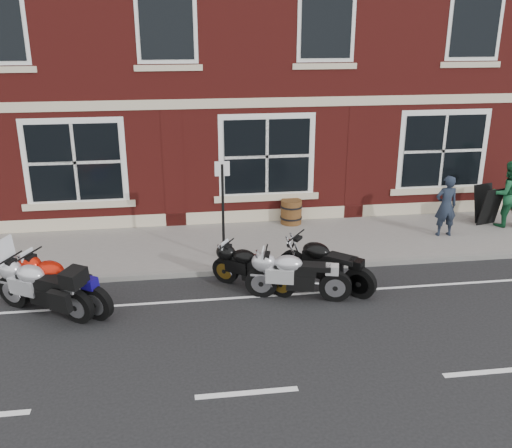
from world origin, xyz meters
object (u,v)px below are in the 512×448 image
at_px(moto_sport_black, 252,267).
at_px(parking_sign, 223,204).
at_px(moto_sport_silver, 296,273).
at_px(barrel_planter, 291,212).
at_px(moto_sport_red, 62,282).
at_px(moto_naked_black, 325,262).
at_px(moto_touring_silver, 42,285).
at_px(pedestrian_left, 446,206).
at_px(a_board_sign, 487,205).
at_px(pedestrian_right, 507,194).

distance_m(moto_sport_black, parking_sign, 1.75).
height_order(moto_sport_silver, barrel_planter, moto_sport_silver).
bearing_deg(moto_sport_red, moto_naked_black, -53.60).
relative_size(moto_sport_black, moto_sport_silver, 0.78).
height_order(moto_touring_silver, moto_sport_black, moto_touring_silver).
bearing_deg(pedestrian_left, moto_sport_red, 16.26).
bearing_deg(barrel_planter, a_board_sign, -7.92).
xyz_separation_m(moto_sport_red, a_board_sign, (10.70, 3.34, 0.05)).
bearing_deg(moto_sport_black, moto_naked_black, -58.69).
height_order(moto_naked_black, parking_sign, parking_sign).
bearing_deg(pedestrian_right, moto_naked_black, 30.49).
distance_m(pedestrian_right, barrel_planter, 5.82).
relative_size(moto_touring_silver, barrel_planter, 3.02).
distance_m(moto_touring_silver, moto_naked_black, 5.71).
xyz_separation_m(moto_touring_silver, barrel_planter, (5.75, 4.16, -0.16)).
height_order(moto_sport_silver, pedestrian_left, pedestrian_left).
relative_size(moto_sport_silver, parking_sign, 0.90).
bearing_deg(moto_sport_silver, moto_touring_silver, 104.96).
distance_m(pedestrian_right, parking_sign, 7.89).
relative_size(moto_sport_red, a_board_sign, 1.91).
relative_size(pedestrian_left, barrel_planter, 2.41).
distance_m(pedestrian_left, barrel_planter, 4.05).
relative_size(moto_sport_black, barrel_planter, 2.47).
relative_size(moto_sport_silver, moto_naked_black, 1.19).
relative_size(moto_sport_red, pedestrian_right, 1.12).
bearing_deg(parking_sign, moto_touring_silver, -153.53).
bearing_deg(a_board_sign, moto_sport_black, -172.79).
distance_m(moto_sport_silver, a_board_sign, 7.00).
xyz_separation_m(moto_touring_silver, pedestrian_right, (11.45, 3.17, 0.41)).
xyz_separation_m(moto_sport_black, a_board_sign, (6.90, 2.92, 0.14)).
distance_m(moto_touring_silver, parking_sign, 4.23).
bearing_deg(moto_sport_silver, moto_sport_black, 71.25).
distance_m(moto_sport_silver, pedestrian_right, 7.24).
relative_size(moto_touring_silver, moto_naked_black, 1.13).
distance_m(moto_touring_silver, a_board_sign, 11.58).
bearing_deg(moto_sport_red, barrel_planter, -19.23).
distance_m(moto_sport_black, barrel_planter, 3.99).
bearing_deg(pedestrian_left, parking_sign, 8.30).
relative_size(pedestrian_right, a_board_sign, 1.70).
relative_size(pedestrian_left, a_board_sign, 1.52).
bearing_deg(moto_sport_silver, pedestrian_left, -42.81).
relative_size(moto_sport_black, a_board_sign, 1.56).
xyz_separation_m(moto_touring_silver, parking_sign, (3.68, 1.88, 0.87)).
relative_size(a_board_sign, barrel_planter, 1.59).
xyz_separation_m(pedestrian_left, a_board_sign, (1.58, 0.73, -0.27)).
bearing_deg(moto_sport_silver, barrel_planter, 5.60).
bearing_deg(moto_naked_black, pedestrian_right, -22.04).
bearing_deg(moto_sport_black, barrel_planter, 13.89).
bearing_deg(a_board_sign, pedestrian_left, -170.89).
relative_size(moto_sport_silver, barrel_planter, 3.19).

